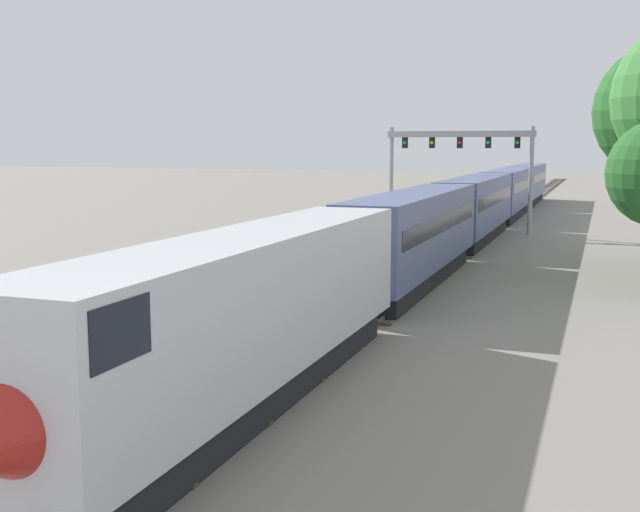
% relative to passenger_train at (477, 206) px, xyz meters
% --- Properties ---
extents(ground_plane, '(400.00, 400.00, 0.00)m').
position_rel_passenger_train_xyz_m(ground_plane, '(-2.00, -44.14, -2.61)').
color(ground_plane, gray).
extents(track_main, '(2.60, 200.00, 0.16)m').
position_rel_passenger_train_xyz_m(track_main, '(0.00, 15.86, -2.54)').
color(track_main, slate).
rests_on(track_main, ground).
extents(track_near, '(2.60, 160.00, 0.16)m').
position_rel_passenger_train_xyz_m(track_near, '(-5.50, -4.14, -2.54)').
color(track_near, slate).
rests_on(track_near, ground).
extents(passenger_train, '(3.04, 101.03, 4.80)m').
position_rel_passenger_train_xyz_m(passenger_train, '(0.00, 0.00, 0.00)').
color(passenger_train, silver).
rests_on(passenger_train, ground).
extents(signal_gantry, '(12.10, 0.49, 8.69)m').
position_rel_passenger_train_xyz_m(signal_gantry, '(-2.25, 4.73, 3.75)').
color(signal_gantry, '#999BA0').
rests_on(signal_gantry, ground).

